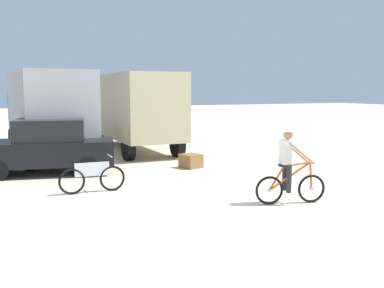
{
  "coord_description": "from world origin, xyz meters",
  "views": [
    {
      "loc": [
        -4.99,
        -8.21,
        2.68
      ],
      "look_at": [
        0.33,
        3.3,
        1.1
      ],
      "focal_mm": 40.78,
      "sensor_mm": 36.0,
      "label": 1
    }
  ],
  "objects_px": {
    "box_truck_grey_hauler": "(47,111)",
    "box_truck_tan_camper": "(136,108)",
    "bicycle_spare": "(93,178)",
    "cyclist_orange_shirt": "(289,169)",
    "supply_crate": "(191,161)",
    "sedan_parked": "(47,147)"
  },
  "relations": [
    {
      "from": "cyclist_orange_shirt",
      "to": "bicycle_spare",
      "type": "height_order",
      "value": "cyclist_orange_shirt"
    },
    {
      "from": "sedan_parked",
      "to": "supply_crate",
      "type": "height_order",
      "value": "sedan_parked"
    },
    {
      "from": "sedan_parked",
      "to": "cyclist_orange_shirt",
      "type": "bearing_deg",
      "value": -52.97
    },
    {
      "from": "sedan_parked",
      "to": "supply_crate",
      "type": "distance_m",
      "value": 4.75
    },
    {
      "from": "box_truck_grey_hauler",
      "to": "cyclist_orange_shirt",
      "type": "bearing_deg",
      "value": -65.57
    },
    {
      "from": "sedan_parked",
      "to": "cyclist_orange_shirt",
      "type": "distance_m",
      "value": 7.8
    },
    {
      "from": "bicycle_spare",
      "to": "box_truck_grey_hauler",
      "type": "bearing_deg",
      "value": 93.04
    },
    {
      "from": "sedan_parked",
      "to": "bicycle_spare",
      "type": "bearing_deg",
      "value": -76.75
    },
    {
      "from": "box_truck_grey_hauler",
      "to": "box_truck_tan_camper",
      "type": "bearing_deg",
      "value": 9.11
    },
    {
      "from": "box_truck_grey_hauler",
      "to": "bicycle_spare",
      "type": "distance_m",
      "value": 6.56
    },
    {
      "from": "box_truck_grey_hauler",
      "to": "box_truck_tan_camper",
      "type": "height_order",
      "value": "same"
    },
    {
      "from": "sedan_parked",
      "to": "bicycle_spare",
      "type": "relative_size",
      "value": 2.59
    },
    {
      "from": "box_truck_grey_hauler",
      "to": "supply_crate",
      "type": "bearing_deg",
      "value": -44.4
    },
    {
      "from": "sedan_parked",
      "to": "supply_crate",
      "type": "xyz_separation_m",
      "value": [
        4.62,
        -0.9,
        -0.65
      ]
    },
    {
      "from": "box_truck_tan_camper",
      "to": "box_truck_grey_hauler",
      "type": "bearing_deg",
      "value": -170.89
    },
    {
      "from": "supply_crate",
      "to": "cyclist_orange_shirt",
      "type": "bearing_deg",
      "value": -89.14
    },
    {
      "from": "box_truck_grey_hauler",
      "to": "cyclist_orange_shirt",
      "type": "xyz_separation_m",
      "value": [
        4.29,
        -9.45,
        -1.03
      ]
    },
    {
      "from": "box_truck_tan_camper",
      "to": "supply_crate",
      "type": "distance_m",
      "value": 5.02
    },
    {
      "from": "box_truck_tan_camper",
      "to": "bicycle_spare",
      "type": "bearing_deg",
      "value": -115.98
    },
    {
      "from": "box_truck_tan_camper",
      "to": "sedan_parked",
      "type": "height_order",
      "value": "box_truck_tan_camper"
    },
    {
      "from": "sedan_parked",
      "to": "cyclist_orange_shirt",
      "type": "xyz_separation_m",
      "value": [
        4.7,
        -6.23,
        -0.04
      ]
    },
    {
      "from": "bicycle_spare",
      "to": "cyclist_orange_shirt",
      "type": "bearing_deg",
      "value": -37.82
    }
  ]
}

